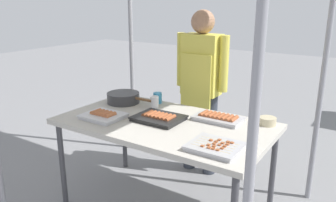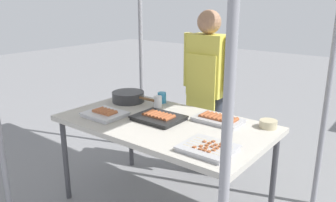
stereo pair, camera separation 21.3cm
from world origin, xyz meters
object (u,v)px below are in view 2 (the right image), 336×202
at_px(tray_spring_rolls, 218,119).
at_px(vendor_woman, 207,81).
at_px(cooking_wok, 128,96).
at_px(condiment_bowl, 268,124).
at_px(drink_cup_near_edge, 162,98).
at_px(tray_pork_links, 105,114).
at_px(tray_grilled_sausages, 159,117).
at_px(tray_meat_skewers, 208,148).
at_px(drink_cup_by_wok, 158,102).
at_px(stall_table, 164,128).

distance_m(tray_spring_rolls, vendor_woman, 0.66).
bearing_deg(tray_spring_rolls, cooking_wok, -178.61).
bearing_deg(condiment_bowl, drink_cup_near_edge, 179.05).
bearing_deg(tray_pork_links, tray_spring_rolls, 29.01).
height_order(tray_grilled_sausages, tray_meat_skewers, tray_grilled_sausages).
xyz_separation_m(cooking_wok, drink_cup_by_wok, (0.32, 0.04, -0.00)).
xyz_separation_m(stall_table, drink_cup_by_wok, (-0.27, 0.25, 0.10)).
xyz_separation_m(stall_table, tray_pork_links, (-0.44, -0.19, 0.07)).
bearing_deg(tray_spring_rolls, vendor_woman, 129.63).
relative_size(condiment_bowl, drink_cup_near_edge, 1.33).
bearing_deg(stall_table, tray_meat_skewers, -24.61).
relative_size(tray_grilled_sausages, drink_cup_near_edge, 3.85).
relative_size(stall_table, drink_cup_by_wok, 16.40).
bearing_deg(drink_cup_near_edge, tray_grilled_sausages, -54.21).
bearing_deg(drink_cup_by_wok, condiment_bowl, 6.43).
height_order(tray_grilled_sausages, drink_cup_by_wok, drink_cup_by_wok).
bearing_deg(vendor_woman, tray_grilled_sausages, 91.87).
bearing_deg(tray_pork_links, vendor_woman, 68.41).
height_order(tray_meat_skewers, condiment_bowl, condiment_bowl).
distance_m(stall_table, drink_cup_near_edge, 0.50).
height_order(stall_table, condiment_bowl, condiment_bowl).
relative_size(tray_spring_rolls, vendor_woman, 0.24).
height_order(tray_grilled_sausages, condiment_bowl, condiment_bowl).
bearing_deg(cooking_wok, vendor_woman, 45.71).
xyz_separation_m(tray_spring_rolls, vendor_woman, (-0.41, 0.50, 0.15)).
height_order(tray_pork_links, drink_cup_near_edge, drink_cup_near_edge).
height_order(stall_table, tray_grilled_sausages, tray_grilled_sausages).
bearing_deg(condiment_bowl, tray_meat_skewers, -102.75).
relative_size(condiment_bowl, vendor_woman, 0.08).
xyz_separation_m(tray_grilled_sausages, drink_cup_near_edge, (-0.27, 0.37, 0.03)).
relative_size(stall_table, tray_meat_skewers, 4.99).
distance_m(drink_cup_by_wok, vendor_woman, 0.53).
relative_size(stall_table, condiment_bowl, 12.71).
height_order(stall_table, tray_spring_rolls, tray_spring_rolls).
height_order(tray_spring_rolls, drink_cup_near_edge, drink_cup_near_edge).
relative_size(cooking_wok, vendor_woman, 0.29).
xyz_separation_m(tray_spring_rolls, condiment_bowl, (0.34, 0.12, 0.01)).
height_order(tray_pork_links, drink_cup_by_wok, drink_cup_by_wok).
xyz_separation_m(tray_grilled_sausages, tray_meat_skewers, (0.59, -0.25, -0.00)).
bearing_deg(tray_pork_links, tray_meat_skewers, -3.07).
bearing_deg(tray_meat_skewers, cooking_wok, 157.62).
height_order(tray_grilled_sausages, tray_spring_rolls, same).
bearing_deg(tray_spring_rolls, tray_pork_links, -150.99).
distance_m(tray_spring_rolls, condiment_bowl, 0.36).
relative_size(tray_grilled_sausages, cooking_wok, 0.81).
height_order(stall_table, cooking_wok, cooking_wok).
distance_m(tray_pork_links, drink_cup_by_wok, 0.48).
bearing_deg(cooking_wok, tray_pork_links, -71.27).
bearing_deg(tray_meat_skewers, condiment_bowl, 77.25).
xyz_separation_m(tray_grilled_sausages, drink_cup_by_wok, (-0.21, 0.25, 0.03)).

